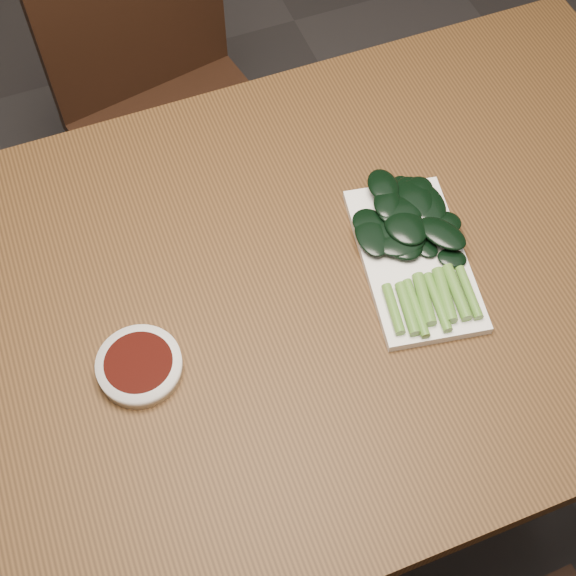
{
  "coord_description": "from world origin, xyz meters",
  "views": [
    {
      "loc": [
        -0.19,
        -0.54,
        1.71
      ],
      "look_at": [
        0.02,
        -0.0,
        0.76
      ],
      "focal_mm": 50.0,
      "sensor_mm": 36.0,
      "label": 1
    }
  ],
  "objects": [
    {
      "name": "table",
      "position": [
        0.0,
        0.0,
        0.68
      ],
      "size": [
        1.4,
        0.8,
        0.75
      ],
      "color": "#4C2F15",
      "rests_on": "ground"
    },
    {
      "name": "serving_plate",
      "position": [
        0.2,
        -0.02,
        0.76
      ],
      "size": [
        0.19,
        0.29,
        0.01
      ],
      "rotation": [
        0.0,
        0.0,
        -0.17
      ],
      "color": "white",
      "rests_on": "table"
    },
    {
      "name": "chair_far",
      "position": [
        0.0,
        0.66,
        0.49
      ],
      "size": [
        0.46,
        0.46,
        0.89
      ],
      "rotation": [
        0.0,
        0.0,
        0.19
      ],
      "color": "black",
      "rests_on": "ground"
    },
    {
      "name": "ground",
      "position": [
        0.0,
        0.0,
        0.0
      ],
      "size": [
        6.0,
        6.0,
        0.0
      ],
      "primitive_type": "plane",
      "color": "#2D2A2A",
      "rests_on": "ground"
    },
    {
      "name": "gai_lan",
      "position": [
        0.21,
        0.0,
        0.78
      ],
      "size": [
        0.17,
        0.28,
        0.03
      ],
      "color": "#598E31",
      "rests_on": "serving_plate"
    },
    {
      "name": "sauce_bowl",
      "position": [
        -0.21,
        -0.05,
        0.76
      ],
      "size": [
        0.11,
        0.11,
        0.02
      ],
      "color": "white",
      "rests_on": "table"
    }
  ]
}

